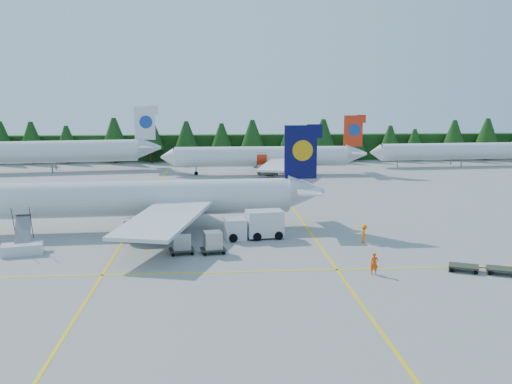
{
  "coord_description": "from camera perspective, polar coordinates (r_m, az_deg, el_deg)",
  "views": [
    {
      "loc": [
        -4.5,
        -52.84,
        14.78
      ],
      "look_at": [
        0.48,
        14.49,
        3.5
      ],
      "focal_mm": 40.0,
      "sensor_mm": 36.0,
      "label": 1
    }
  ],
  "objects": [
    {
      "name": "taxi_stripe_b",
      "position": [
        75.06,
        3.89,
        -1.89
      ],
      "size": [
        0.25,
        120.0,
        0.01
      ],
      "primitive_type": "cube",
      "color": "yellow",
      "rests_on": "ground"
    },
    {
      "name": "crew_c",
      "position": [
        59.56,
        10.76,
        -4.12
      ],
      "size": [
        0.59,
        0.82,
        1.89
      ],
      "primitive_type": "imported",
      "rotation": [
        0.0,
        0.0,
        1.65
      ],
      "color": "orange",
      "rests_on": "ground"
    },
    {
      "name": "airliner_navy",
      "position": [
        65.18,
        -12.16,
        -0.7
      ],
      "size": [
        39.95,
        32.81,
        11.61
      ],
      "rotation": [
        0.0,
        0.0,
        0.06
      ],
      "color": "silver",
      "rests_on": "ground"
    },
    {
      "name": "airliner_far_left",
      "position": [
        121.69,
        -21.23,
        3.78
      ],
      "size": [
        44.18,
        10.26,
        12.89
      ],
      "rotation": [
        0.0,
        0.0,
        0.15
      ],
      "color": "silver",
      "rests_on": "ground"
    },
    {
      "name": "treeline_hedge",
      "position": [
        135.43,
        -2.32,
        4.49
      ],
      "size": [
        220.0,
        4.0,
        6.0
      ],
      "primitive_type": "cube",
      "color": "black",
      "rests_on": "ground"
    },
    {
      "name": "crew_b",
      "position": [
        55.78,
        -7.16,
        -4.9
      ],
      "size": [
        1.21,
        1.13,
        2.0
      ],
      "primitive_type": "imported",
      "rotation": [
        0.0,
        0.0,
        3.64
      ],
      "color": "#FF4305",
      "rests_on": "ground"
    },
    {
      "name": "ground",
      "position": [
        55.05,
        0.62,
        -6.09
      ],
      "size": [
        320.0,
        320.0,
        0.0
      ],
      "primitive_type": "plane",
      "color": "gray",
      "rests_on": "ground"
    },
    {
      "name": "airstairs",
      "position": [
        59.07,
        -22.32,
        -5.0
      ],
      "size": [
        4.1,
        5.57,
        3.39
      ],
      "rotation": [
        0.0,
        0.0,
        0.23
      ],
      "color": "silver",
      "rests_on": "ground"
    },
    {
      "name": "airliner_far_right",
      "position": [
        129.41,
        18.33,
        3.91
      ],
      "size": [
        35.97,
        5.97,
        10.46
      ],
      "rotation": [
        0.0,
        0.0,
        0.07
      ],
      "color": "silver",
      "rests_on": "ground"
    },
    {
      "name": "taxi_stripe_cross",
      "position": [
        49.32,
        1.21,
        -7.95
      ],
      "size": [
        80.0,
        0.25,
        0.01
      ],
      "primitive_type": "cube",
      "color": "yellow",
      "rests_on": "ground"
    },
    {
      "name": "airliner_red",
      "position": [
        109.68,
        0.18,
        3.53
      ],
      "size": [
        38.85,
        32.0,
        11.31
      ],
      "rotation": [
        0.0,
        0.0,
        0.0
      ],
      "color": "silver",
      "rests_on": "ground"
    },
    {
      "name": "taxi_stripe_a",
      "position": [
        74.93,
        -11.44,
        -2.08
      ],
      "size": [
        0.25,
        120.0,
        0.01
      ],
      "primitive_type": "cube",
      "color": "yellow",
      "rests_on": "ground"
    },
    {
      "name": "uld_pair",
      "position": [
        54.71,
        -5.9,
        -4.94
      ],
      "size": [
        5.56,
        2.16,
        1.78
      ],
      "rotation": [
        0.0,
        0.0,
        0.17
      ],
      "color": "#303325",
      "rests_on": "ground"
    },
    {
      "name": "service_truck",
      "position": [
        60.16,
        -0.19,
        -3.31
      ],
      "size": [
        6.39,
        3.14,
        2.95
      ],
      "rotation": [
        0.0,
        0.0,
        0.16
      ],
      "color": "silver",
      "rests_on": "ground"
    },
    {
      "name": "crew_a",
      "position": [
        49.29,
        11.75,
        -7.03
      ],
      "size": [
        0.71,
        0.49,
        1.87
      ],
      "primitive_type": "imported",
      "rotation": [
        0.0,
        0.0,
        -0.06
      ],
      "color": "#F04D05",
      "rests_on": "ground"
    }
  ]
}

